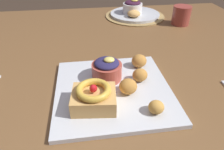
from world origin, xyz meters
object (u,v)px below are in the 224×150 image
Objects in this scene: berry_ramekin at (107,69)px; fritter_front at (156,107)px; coffee_mug at (181,15)px; fritter_extra at (128,86)px; back_ramekin at (133,7)px; fritter_back at (139,61)px; front_plate at (113,90)px; fritter_middle at (140,75)px; cake_slice at (94,97)px; back_pastry at (134,14)px; back_plate at (135,14)px.

berry_ramekin reaches higher than fritter_front.
berry_ramekin is 0.57m from coffee_mug.
back_ramekin is (0.15, 0.62, 0.02)m from fritter_extra.
coffee_mug is at bearing 50.92° from fritter_back.
front_plate is 6.60× the size of fritter_back.
fritter_middle is at bearing 16.54° from front_plate.
coffee_mug reaches higher than cake_slice.
back_pastry is at bearing 68.62° from cake_slice.
fritter_back is (0.15, 0.16, -0.01)m from cake_slice.
cake_slice is at bearing -111.22° from back_plate.
fritter_extra is 0.64m from back_ramekin.
berry_ramekin reaches higher than back_pastry.
fritter_middle and back_pastry have the same top height.
fritter_front is (0.09, -0.15, -0.01)m from berry_ramekin.
back_plate is 0.23m from coffee_mug.
back_pastry is at bearing 71.44° from front_plate.
back_pastry is (-0.01, -0.06, -0.02)m from back_ramekin.
fritter_front is at bearing -57.94° from berry_ramekin.
back_plate is at bearing 77.93° from fritter_back.
berry_ramekin is 0.85× the size of back_ramekin.
fritter_middle is 0.59m from back_plate.
fritter_front is at bearing -57.80° from fritter_extra.
cake_slice is 0.21m from fritter_back.
back_plate is (0.17, 0.62, -0.02)m from fritter_extra.
back_ramekin reaches higher than berry_ramekin.
back_plate is at bearing -14.98° from back_ramekin.
fritter_extra is at bearing -116.32° from fritter_back.
back_ramekin reaches higher than back_plate.
fritter_back is at bearing -101.05° from back_pastry.
fritter_back is (0.09, 0.09, 0.03)m from front_plate.
back_plate is at bearing 77.89° from fritter_middle.
fritter_middle is at bearing -102.45° from fritter_back.
coffee_mug reaches higher than back_pastry.
coffee_mug is (0.44, 0.52, 0.00)m from cake_slice.
fritter_front is 0.63m from coffee_mug.
berry_ramekin is (-0.01, 0.05, 0.04)m from front_plate.
back_plate is 2.57× the size of back_ramekin.
berry_ramekin is 0.59m from back_plate.
fritter_extra is (-0.05, 0.08, 0.00)m from fritter_front.
back_plate is 2.99× the size of coffee_mug.
fritter_extra is (0.09, 0.04, -0.01)m from cake_slice.
back_ramekin is (0.19, 0.60, 0.04)m from front_plate.
fritter_extra is at bearing -103.77° from back_ramekin.
fritter_back is 0.45m from back_pastry.
fritter_back is at bearing 46.52° from cake_slice.
cake_slice reaches higher than front_plate.
fritter_front is at bearing -93.02° from fritter_back.
fritter_front is 0.20m from fritter_back.
fritter_back is 0.54× the size of coffee_mug.
fritter_back is 0.51m from back_ramekin.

